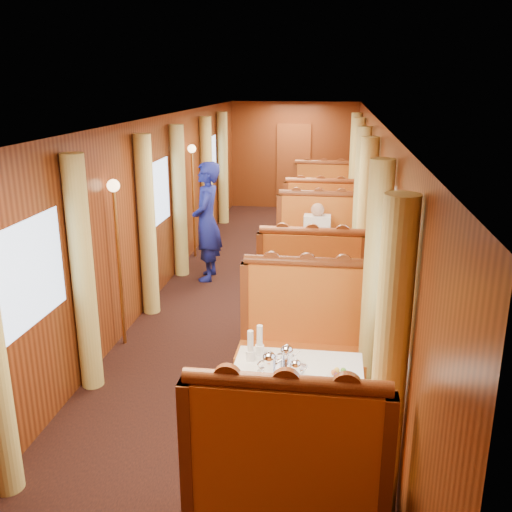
% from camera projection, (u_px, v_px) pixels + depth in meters
% --- Properties ---
extents(floor, '(3.00, 12.00, 0.01)m').
position_uv_depth(floor, '(261.00, 296.00, 8.22)').
color(floor, black).
rests_on(floor, ground).
extents(ceiling, '(3.00, 12.00, 0.01)m').
position_uv_depth(ceiling, '(262.00, 118.00, 7.48)').
color(ceiling, silver).
rests_on(ceiling, wall_left).
extents(wall_far, '(3.00, 0.01, 2.50)m').
position_uv_depth(wall_far, '(294.00, 156.00, 13.53)').
color(wall_far, brown).
rests_on(wall_far, floor).
extents(wall_left, '(0.01, 12.00, 2.50)m').
position_uv_depth(wall_left, '(156.00, 208.00, 8.05)').
color(wall_left, brown).
rests_on(wall_left, floor).
extents(wall_right, '(0.01, 12.00, 2.50)m').
position_uv_depth(wall_right, '(372.00, 214.00, 7.66)').
color(wall_right, brown).
rests_on(wall_right, floor).
extents(doorway_far, '(0.80, 0.04, 2.00)m').
position_uv_depth(doorway_far, '(293.00, 167.00, 13.58)').
color(doorway_far, brown).
rests_on(doorway_far, floor).
extents(table_near, '(1.05, 0.72, 0.75)m').
position_uv_depth(table_near, '(297.00, 410.00, 4.70)').
color(table_near, white).
rests_on(table_near, floor).
extents(banquette_near_fwd, '(1.30, 0.55, 1.34)m').
position_uv_depth(banquette_near_fwd, '(286.00, 488.00, 3.73)').
color(banquette_near_fwd, '#B03B13').
rests_on(banquette_near_fwd, floor).
extents(banquette_near_aft, '(1.30, 0.55, 1.34)m').
position_uv_depth(banquette_near_aft, '(304.00, 349.00, 5.65)').
color(banquette_near_aft, '#B03B13').
rests_on(banquette_near_aft, floor).
extents(table_mid, '(1.05, 0.72, 0.75)m').
position_uv_depth(table_mid, '(314.00, 273.00, 8.01)').
color(table_mid, white).
rests_on(table_mid, floor).
extents(banquette_mid_fwd, '(1.30, 0.55, 1.34)m').
position_uv_depth(banquette_mid_fwd, '(311.00, 296.00, 7.04)').
color(banquette_mid_fwd, '#B03B13').
rests_on(banquette_mid_fwd, floor).
extents(banquette_mid_aft, '(1.30, 0.55, 1.34)m').
position_uv_depth(banquette_mid_aft, '(317.00, 250.00, 8.96)').
color(banquette_mid_aft, '#B03B13').
rests_on(banquette_mid_aft, floor).
extents(table_far, '(1.05, 0.72, 0.75)m').
position_uv_depth(table_far, '(321.00, 217.00, 11.33)').
color(table_far, white).
rests_on(table_far, floor).
extents(banquette_far_fwd, '(1.30, 0.55, 1.34)m').
position_uv_depth(banquette_far_fwd, '(320.00, 227.00, 10.35)').
color(banquette_far_fwd, '#B03B13').
rests_on(banquette_far_fwd, floor).
extents(banquette_far_aft, '(1.30, 0.55, 1.34)m').
position_uv_depth(banquette_far_aft, '(323.00, 204.00, 12.27)').
color(banquette_far_aft, '#B03B13').
rests_on(banquette_far_aft, floor).
extents(tea_tray, '(0.39, 0.34, 0.01)m').
position_uv_depth(tea_tray, '(282.00, 368.00, 4.59)').
color(tea_tray, silver).
rests_on(tea_tray, table_near).
extents(teapot_left, '(0.22, 0.19, 0.14)m').
position_uv_depth(teapot_left, '(269.00, 366.00, 4.50)').
color(teapot_left, silver).
rests_on(teapot_left, tea_tray).
extents(teapot_right, '(0.15, 0.11, 0.12)m').
position_uv_depth(teapot_right, '(295.00, 371.00, 4.44)').
color(teapot_right, silver).
rests_on(teapot_right, tea_tray).
extents(teapot_back, '(0.21, 0.19, 0.14)m').
position_uv_depth(teapot_back, '(287.00, 358.00, 4.62)').
color(teapot_back, silver).
rests_on(teapot_back, tea_tray).
extents(fruit_plate, '(0.20, 0.20, 0.05)m').
position_uv_depth(fruit_plate, '(340.00, 375.00, 4.46)').
color(fruit_plate, white).
rests_on(fruit_plate, table_near).
extents(cup_inboard, '(0.08, 0.08, 0.26)m').
position_uv_depth(cup_inboard, '(250.00, 348.00, 4.71)').
color(cup_inboard, white).
rests_on(cup_inboard, table_near).
extents(cup_outboard, '(0.08, 0.08, 0.26)m').
position_uv_depth(cup_outboard, '(260.00, 343.00, 4.81)').
color(cup_outboard, white).
rests_on(cup_outboard, table_near).
extents(rose_vase_mid, '(0.06, 0.06, 0.36)m').
position_uv_depth(rose_vase_mid, '(318.00, 235.00, 7.86)').
color(rose_vase_mid, silver).
rests_on(rose_vase_mid, table_mid).
extents(rose_vase_far, '(0.06, 0.06, 0.36)m').
position_uv_depth(rose_vase_far, '(324.00, 190.00, 11.12)').
color(rose_vase_far, silver).
rests_on(rose_vase_far, table_far).
extents(window_left_near, '(0.01, 1.20, 0.90)m').
position_uv_depth(window_left_near, '(28.00, 275.00, 4.68)').
color(window_left_near, '#95ADCF').
rests_on(window_left_near, wall_left).
extents(curtain_left_near_b, '(0.22, 0.22, 2.35)m').
position_uv_depth(curtain_left_near_b, '(83.00, 276.00, 5.48)').
color(curtain_left_near_b, '#D4C66C').
rests_on(curtain_left_near_b, floor).
extents(window_right_near, '(0.01, 1.20, 0.90)m').
position_uv_depth(window_right_near, '(397.00, 293.00, 4.29)').
color(window_right_near, '#95ADCF').
rests_on(window_right_near, wall_right).
extents(curtain_right_near_a, '(0.22, 0.22, 2.35)m').
position_uv_depth(curtain_right_near_a, '(389.00, 375.00, 3.64)').
color(curtain_right_near_a, '#D4C66C').
rests_on(curtain_right_near_a, floor).
extents(curtain_right_near_b, '(0.22, 0.22, 2.35)m').
position_uv_depth(curtain_right_near_b, '(375.00, 290.00, 5.12)').
color(curtain_right_near_b, '#D4C66C').
rests_on(curtain_right_near_b, floor).
extents(window_left_mid, '(0.01, 1.20, 0.90)m').
position_uv_depth(window_left_mid, '(156.00, 194.00, 7.99)').
color(window_left_mid, '#95ADCF').
rests_on(window_left_mid, wall_left).
extents(curtain_left_mid_a, '(0.22, 0.22, 2.35)m').
position_uv_depth(curtain_left_mid_a, '(147.00, 227.00, 7.32)').
color(curtain_left_mid_a, '#D4C66C').
rests_on(curtain_left_mid_a, floor).
extents(curtain_left_mid_b, '(0.22, 0.22, 2.35)m').
position_uv_depth(curtain_left_mid_b, '(179.00, 202.00, 8.79)').
color(curtain_left_mid_b, '#D4C66C').
rests_on(curtain_left_mid_b, floor).
extents(window_right_mid, '(0.01, 1.20, 0.90)m').
position_uv_depth(window_right_mid, '(372.00, 200.00, 7.60)').
color(window_right_mid, '#95ADCF').
rests_on(window_right_mid, wall_right).
extents(curtain_right_mid_a, '(0.22, 0.22, 2.35)m').
position_uv_depth(curtain_right_mid_a, '(365.00, 234.00, 6.96)').
color(curtain_right_mid_a, '#D4C66C').
rests_on(curtain_right_mid_a, floor).
extents(curtain_right_mid_b, '(0.22, 0.22, 2.35)m').
position_uv_depth(curtain_right_mid_b, '(360.00, 207.00, 8.43)').
color(curtain_right_mid_b, '#D4C66C').
rests_on(curtain_right_mid_b, floor).
extents(window_left_far, '(0.01, 1.20, 0.90)m').
position_uv_depth(window_left_far, '(210.00, 160.00, 11.30)').
color(window_left_far, '#95ADCF').
rests_on(window_left_far, wall_left).
extents(curtain_left_far_a, '(0.22, 0.22, 2.35)m').
position_uv_depth(curtain_left_far_a, '(207.00, 181.00, 10.63)').
color(curtain_left_far_a, '#D4C66C').
rests_on(curtain_left_far_a, floor).
extents(curtain_left_far_b, '(0.22, 0.22, 2.35)m').
position_uv_depth(curtain_left_far_b, '(223.00, 169.00, 12.11)').
color(curtain_left_far_b, '#D4C66C').
rests_on(curtain_left_far_b, floor).
extents(window_right_far, '(0.01, 1.20, 0.90)m').
position_uv_depth(window_right_far, '(362.00, 163.00, 10.91)').
color(window_right_far, '#95ADCF').
rests_on(window_right_far, wall_right).
extents(curtain_right_far_a, '(0.22, 0.22, 2.35)m').
position_uv_depth(curtain_right_far_a, '(356.00, 184.00, 10.27)').
color(curtain_right_far_a, '#D4C66C').
rests_on(curtain_right_far_a, floor).
extents(curtain_right_far_b, '(0.22, 0.22, 2.35)m').
position_uv_depth(curtain_right_far_b, '(354.00, 171.00, 11.74)').
color(curtain_right_far_b, '#D4C66C').
rests_on(curtain_right_far_b, floor).
extents(sconce_left_fore, '(0.14, 0.14, 1.95)m').
position_uv_depth(sconce_left_fore, '(117.00, 230.00, 6.34)').
color(sconce_left_fore, '#BF8C3F').
rests_on(sconce_left_fore, floor).
extents(sconce_right_fore, '(0.14, 0.14, 1.95)m').
position_uv_depth(sconce_right_fore, '(372.00, 239.00, 5.97)').
color(sconce_right_fore, '#BF8C3F').
rests_on(sconce_right_fore, floor).
extents(sconce_left_aft, '(0.14, 0.14, 1.95)m').
position_uv_depth(sconce_left_aft, '(193.00, 178.00, 9.65)').
color(sconce_left_aft, '#BF8C3F').
rests_on(sconce_left_aft, floor).
extents(sconce_right_aft, '(0.14, 0.14, 1.95)m').
position_uv_depth(sconce_right_aft, '(360.00, 182.00, 9.29)').
color(sconce_right_aft, '#BF8C3F').
rests_on(sconce_right_aft, floor).
extents(steward, '(0.48, 0.69, 1.82)m').
position_uv_depth(steward, '(207.00, 222.00, 8.68)').
color(steward, navy).
rests_on(steward, floor).
extents(passenger, '(0.40, 0.44, 0.76)m').
position_uv_depth(passenger, '(317.00, 234.00, 8.65)').
color(passenger, beige).
rests_on(passenger, banquette_mid_aft).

